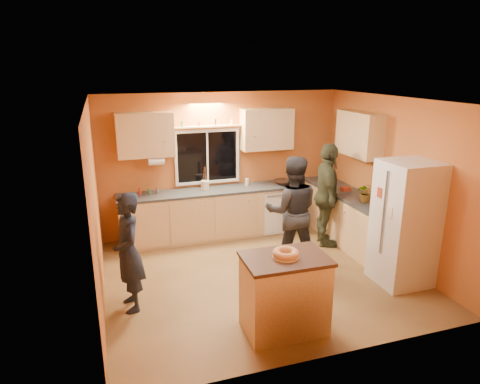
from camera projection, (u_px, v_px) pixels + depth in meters
name	position (u px, v px, depth m)	size (l,w,h in m)	color
ground	(259.00, 275.00, 6.48)	(4.50, 4.50, 0.00)	brown
room_shell	(259.00, 165.00, 6.43)	(4.54, 4.04, 2.61)	#B2692D
back_counter	(228.00, 212.00, 7.90)	(4.23, 0.62, 0.90)	tan
right_counter	(356.00, 222.00, 7.38)	(0.62, 1.84, 0.90)	tan
refrigerator	(405.00, 224.00, 6.05)	(0.72, 0.70, 1.80)	silver
island	(284.00, 293.00, 5.02)	(0.99, 0.69, 0.95)	tan
bundt_pastry	(286.00, 253.00, 4.87)	(0.31, 0.31, 0.09)	tan
person_left	(128.00, 253.00, 5.40)	(0.57, 0.37, 1.56)	black
person_center	(292.00, 211.00, 6.63)	(0.85, 0.66, 1.75)	black
person_right	(327.00, 195.00, 7.34)	(1.06, 0.44, 1.81)	#303320
mixing_bowl	(283.00, 182.00, 8.03)	(0.34, 0.34, 0.08)	#321C10
utensil_crock	(205.00, 185.00, 7.66)	(0.14, 0.14, 0.17)	beige
potted_plant	(366.00, 192.00, 6.96)	(0.29, 0.25, 0.33)	gray
red_box	(345.00, 189.00, 7.62)	(0.16, 0.12, 0.07)	#A03118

